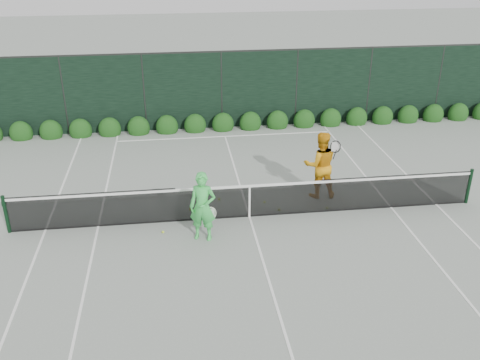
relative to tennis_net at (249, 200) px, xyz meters
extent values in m
plane|color=gray|center=(0.02, 0.00, -0.53)|extent=(80.00, 80.00, 0.00)
cylinder|color=black|center=(-6.38, 0.00, 0.00)|extent=(0.10, 0.10, 1.07)
cylinder|color=black|center=(6.42, 0.00, 0.00)|extent=(0.10, 0.10, 1.07)
cube|color=black|center=(-6.38, 0.00, 0.32)|extent=(0.10, 0.08, 0.12)
cube|color=black|center=(-4.18, 0.00, -0.02)|extent=(4.40, 0.01, 1.02)
cube|color=black|center=(0.02, 0.00, -0.05)|extent=(4.00, 0.01, 0.96)
cube|color=black|center=(4.22, 0.00, -0.02)|extent=(4.40, 0.01, 1.02)
cube|color=white|center=(0.02, 0.00, 0.41)|extent=(12.80, 0.03, 0.07)
cube|color=black|center=(0.02, 0.00, -0.51)|extent=(12.80, 0.02, 0.04)
cube|color=white|center=(0.02, 0.00, -0.07)|extent=(0.05, 0.03, 0.91)
imported|color=#3CCC53|center=(-1.32, -0.97, 0.39)|extent=(0.77, 0.62, 1.84)
torus|color=silver|center=(-1.12, -0.87, 0.12)|extent=(0.30, 0.03, 0.30)
cylinder|color=black|center=(-1.12, -0.87, -0.12)|extent=(0.10, 0.03, 0.30)
imported|color=orange|center=(2.26, 1.01, 0.48)|extent=(1.01, 0.80, 2.02)
torus|color=black|center=(2.61, 0.81, 1.11)|extent=(0.30, 0.12, 0.30)
cylinder|color=black|center=(2.61, 0.81, 0.87)|extent=(0.10, 0.03, 0.30)
cube|color=white|center=(-5.46, 0.00, -0.53)|extent=(0.06, 23.77, 0.01)
cube|color=white|center=(5.51, 0.00, -0.53)|extent=(0.06, 23.77, 0.01)
cube|color=white|center=(-4.09, 0.00, -0.53)|extent=(0.06, 23.77, 0.01)
cube|color=white|center=(4.14, 0.00, -0.53)|extent=(0.06, 23.77, 0.01)
cube|color=white|center=(0.02, 11.88, -0.53)|extent=(11.03, 0.06, 0.01)
cube|color=white|center=(0.02, 6.40, -0.53)|extent=(8.23, 0.06, 0.01)
cube|color=white|center=(0.02, 0.00, -0.53)|extent=(0.06, 12.80, 0.01)
cube|color=black|center=(0.02, 7.50, 0.97)|extent=(32.00, 0.06, 3.00)
cube|color=#262826|center=(0.02, 7.50, 2.50)|extent=(32.00, 0.06, 0.06)
cylinder|color=#262826|center=(-5.98, 7.50, 0.97)|extent=(0.08, 0.08, 3.00)
cylinder|color=#262826|center=(-2.98, 7.50, 0.97)|extent=(0.08, 0.08, 3.00)
cylinder|color=#262826|center=(0.02, 7.50, 0.97)|extent=(0.08, 0.08, 3.00)
cylinder|color=#262826|center=(3.02, 7.50, 0.97)|extent=(0.08, 0.08, 3.00)
cylinder|color=#262826|center=(6.02, 7.50, 0.97)|extent=(0.08, 0.08, 3.00)
cylinder|color=#262826|center=(9.02, 7.50, 0.97)|extent=(0.08, 0.08, 3.00)
ellipsoid|color=#10380F|center=(-7.68, 7.15, -0.30)|extent=(0.86, 0.65, 0.94)
ellipsoid|color=#10380F|center=(-6.58, 7.15, -0.30)|extent=(0.86, 0.65, 0.94)
ellipsoid|color=#10380F|center=(-5.48, 7.15, -0.30)|extent=(0.86, 0.65, 0.94)
ellipsoid|color=#10380F|center=(-4.38, 7.15, -0.30)|extent=(0.86, 0.65, 0.94)
ellipsoid|color=#10380F|center=(-3.28, 7.15, -0.30)|extent=(0.86, 0.65, 0.94)
ellipsoid|color=#10380F|center=(-2.18, 7.15, -0.30)|extent=(0.86, 0.65, 0.94)
ellipsoid|color=#10380F|center=(-1.08, 7.15, -0.30)|extent=(0.86, 0.65, 0.94)
ellipsoid|color=#10380F|center=(0.02, 7.15, -0.30)|extent=(0.86, 0.65, 0.94)
ellipsoid|color=#10380F|center=(1.12, 7.15, -0.30)|extent=(0.86, 0.65, 0.94)
ellipsoid|color=#10380F|center=(2.22, 7.15, -0.30)|extent=(0.86, 0.65, 0.94)
ellipsoid|color=#10380F|center=(3.32, 7.15, -0.30)|extent=(0.86, 0.65, 0.94)
ellipsoid|color=#10380F|center=(4.42, 7.15, -0.30)|extent=(0.86, 0.65, 0.94)
ellipsoid|color=#10380F|center=(5.52, 7.15, -0.30)|extent=(0.86, 0.65, 0.94)
ellipsoid|color=#10380F|center=(6.62, 7.15, -0.30)|extent=(0.86, 0.65, 0.94)
ellipsoid|color=#10380F|center=(7.72, 7.15, -0.30)|extent=(0.86, 0.65, 0.94)
ellipsoid|color=#10380F|center=(8.82, 7.15, -0.30)|extent=(0.86, 0.65, 0.94)
ellipsoid|color=#10380F|center=(9.92, 7.15, -0.30)|extent=(0.86, 0.65, 0.94)
sphere|color=#D0EC34|center=(-2.36, -0.58, -0.50)|extent=(0.07, 0.07, 0.07)
sphere|color=#D0EC34|center=(0.58, 0.75, -0.50)|extent=(0.07, 0.07, 0.07)
sphere|color=#D0EC34|center=(-0.71, 1.10, -0.50)|extent=(0.07, 0.07, 0.07)
sphere|color=#D0EC34|center=(2.29, 0.15, -0.50)|extent=(0.07, 0.07, 0.07)
sphere|color=#D0EC34|center=(-1.59, 0.59, -0.50)|extent=(0.07, 0.07, 0.07)
sphere|color=#D0EC34|center=(0.91, 0.24, -0.50)|extent=(0.07, 0.07, 0.07)
sphere|color=#D0EC34|center=(-1.06, 0.60, -0.50)|extent=(0.07, 0.07, 0.07)
camera|label=1|loc=(-1.94, -12.86, 6.72)|focal=40.00mm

